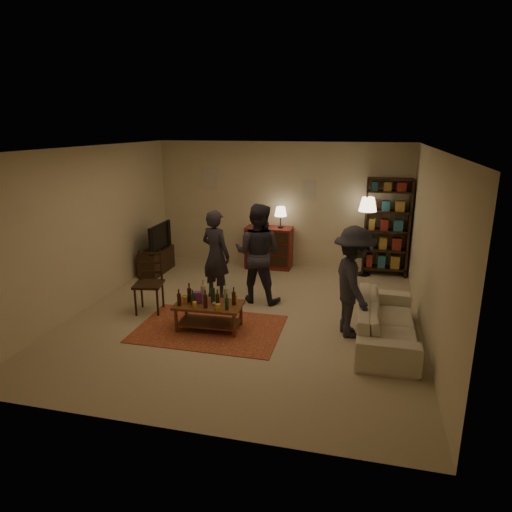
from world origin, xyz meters
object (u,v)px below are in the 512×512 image
(coffee_table, at_px, (208,306))
(dining_chair, at_px, (149,279))
(person_by_sofa, at_px, (353,282))
(bookshelf, at_px, (387,226))
(sofa, at_px, (386,322))
(person_left, at_px, (216,255))
(tv_stand, at_px, (156,255))
(person_right, at_px, (258,253))
(floor_lamp, at_px, (368,210))
(dresser, at_px, (269,246))

(coffee_table, xyz_separation_m, dining_chair, (-1.21, 0.48, 0.17))
(dining_chair, relative_size, person_by_sofa, 0.63)
(bookshelf, distance_m, sofa, 3.26)
(dining_chair, height_order, bookshelf, bookshelf)
(dining_chair, distance_m, person_left, 1.25)
(person_by_sofa, bearing_deg, sofa, -119.81)
(tv_stand, xyz_separation_m, person_right, (2.47, -1.08, 0.49))
(coffee_table, height_order, floor_lamp, floor_lamp)
(coffee_table, height_order, dining_chair, dining_chair)
(bookshelf, xyz_separation_m, sofa, (-0.05, -3.18, -0.73))
(tv_stand, xyz_separation_m, person_left, (1.71, -1.11, 0.42))
(coffee_table, bearing_deg, person_right, 71.21)
(floor_lamp, xyz_separation_m, person_left, (-2.58, -1.96, -0.58))
(dining_chair, relative_size, person_left, 0.64)
(person_left, bearing_deg, coffee_table, 125.84)
(coffee_table, distance_m, person_left, 1.41)
(floor_lamp, height_order, sofa, floor_lamp)
(person_left, xyz_separation_m, person_by_sofa, (2.43, -0.98, 0.02))
(person_left, bearing_deg, sofa, -177.75)
(dresser, bearing_deg, floor_lamp, -1.78)
(dining_chair, bearing_deg, person_by_sofa, -13.86)
(sofa, height_order, person_right, person_right)
(sofa, relative_size, person_left, 1.29)
(dining_chair, height_order, person_right, person_right)
(coffee_table, relative_size, person_left, 0.64)
(person_left, distance_m, person_right, 0.77)
(tv_stand, relative_size, dresser, 0.78)
(floor_lamp, height_order, person_by_sofa, person_by_sofa)
(dining_chair, xyz_separation_m, tv_stand, (-0.81, 1.94, -0.16))
(dresser, xyz_separation_m, sofa, (2.39, -3.11, -0.17))
(dining_chair, bearing_deg, tv_stand, 101.58)
(tv_stand, bearing_deg, coffee_table, -50.15)
(tv_stand, height_order, sofa, tv_stand)
(coffee_table, relative_size, sofa, 0.50)
(person_right, bearing_deg, sofa, 158.50)
(person_right, bearing_deg, person_by_sofa, 154.53)
(person_by_sofa, bearing_deg, floor_lamp, -20.70)
(tv_stand, relative_size, person_by_sofa, 0.64)
(tv_stand, xyz_separation_m, dresser, (2.25, 0.91, 0.09))
(tv_stand, relative_size, person_right, 0.60)
(sofa, height_order, person_left, person_left)
(tv_stand, relative_size, floor_lamp, 0.65)
(dining_chair, xyz_separation_m, sofa, (3.83, -0.26, -0.25))
(coffee_table, xyz_separation_m, bookshelf, (2.67, 3.40, 0.65))
(person_by_sofa, bearing_deg, person_right, 40.88)
(floor_lamp, relative_size, person_left, 1.01)
(sofa, distance_m, person_by_sofa, 0.73)
(person_left, height_order, person_right, person_right)
(floor_lamp, distance_m, person_right, 2.70)
(tv_stand, bearing_deg, person_left, -33.00)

